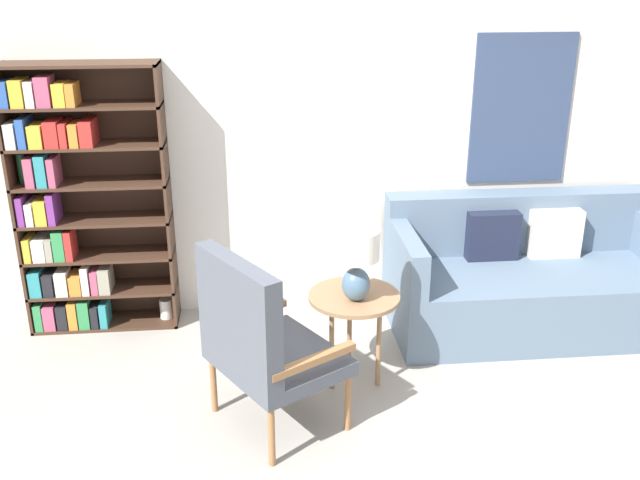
% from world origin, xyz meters
% --- Properties ---
extents(wall_back, '(6.40, 0.08, 2.70)m').
position_xyz_m(wall_back, '(0.02, 2.03, 1.35)').
color(wall_back, silver).
rests_on(wall_back, ground_plane).
extents(bookshelf, '(0.99, 0.30, 1.81)m').
position_xyz_m(bookshelf, '(-1.50, 1.84, 0.87)').
color(bookshelf, '#422B1E').
rests_on(bookshelf, ground_plane).
extents(armchair, '(0.84, 0.87, 1.03)m').
position_xyz_m(armchair, '(-0.33, 0.51, 0.57)').
color(armchair, olive).
rests_on(armchair, ground_plane).
extents(couch, '(1.89, 0.89, 0.87)m').
position_xyz_m(couch, '(1.55, 1.57, 0.33)').
color(couch, slate).
rests_on(couch, ground_plane).
extents(side_table, '(0.54, 0.54, 0.57)m').
position_xyz_m(side_table, '(0.24, 0.95, 0.51)').
color(side_table, '#99704C').
rests_on(side_table, ground_plane).
extents(table_lamp, '(0.26, 0.26, 0.43)m').
position_xyz_m(table_lamp, '(0.24, 0.89, 0.84)').
color(table_lamp, slate).
rests_on(table_lamp, side_table).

